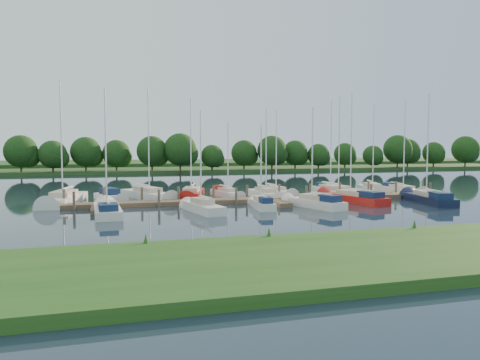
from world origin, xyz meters
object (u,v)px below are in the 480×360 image
object	(u,v)px
motorboat	(110,197)
sailboat_s_2	(262,205)
sailboat_n_0	(64,201)
sailboat_n_5	(265,195)
dock	(270,200)

from	to	relation	value
motorboat	sailboat_s_2	size ratio (longest dim) A/B	0.69
sailboat_n_0	motorboat	bearing A→B (deg)	-142.90
sailboat_n_5	sailboat_n_0	bearing A→B (deg)	-2.12
dock	sailboat_n_5	xyz separation A→B (m)	(0.93, 4.06, 0.07)
dock	sailboat_n_0	distance (m)	19.76
motorboat	sailboat_n_0	bearing A→B (deg)	3.12
sailboat_n_0	sailboat_n_5	distance (m)	20.16
dock	sailboat_n_0	size ratio (longest dim) A/B	3.28
dock	sailboat_s_2	bearing A→B (deg)	-119.16
sailboat_n_5	dock	bearing A→B (deg)	76.42
sailboat_n_0	sailboat_s_2	distance (m)	19.03
sailboat_n_0	motorboat	xyz separation A→B (m)	(4.29, 2.00, 0.05)
dock	sailboat_s_2	world-z (taller)	sailboat_s_2
sailboat_s_2	dock	bearing A→B (deg)	67.49
motorboat	sailboat_n_5	size ratio (longest dim) A/B	0.55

